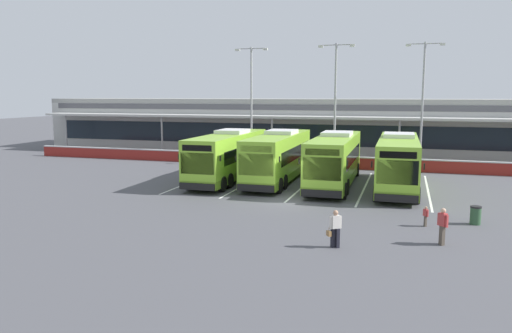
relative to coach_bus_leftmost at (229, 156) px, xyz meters
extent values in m
plane|color=#4C4C51|center=(6.05, -6.22, -1.79)|extent=(200.00, 200.00, 0.00)
cube|color=#B7B7B2|center=(6.05, 20.78, 0.96)|extent=(70.00, 10.00, 5.50)
cube|color=#19232D|center=(6.05, 15.76, 0.51)|extent=(66.00, 0.08, 2.20)
cube|color=#4C4C51|center=(6.05, 15.75, 3.36)|extent=(68.00, 0.08, 0.60)
cube|color=beige|center=(6.05, 14.28, 2.41)|extent=(67.00, 3.00, 0.24)
cube|color=gray|center=(6.05, 20.78, 3.96)|extent=(70.00, 10.00, 0.50)
cylinder|color=#999999|center=(-24.95, 13.08, 0.31)|extent=(0.20, 0.20, 4.20)
cylinder|color=#999999|center=(-12.55, 13.08, 0.31)|extent=(0.20, 0.20, 4.20)
cylinder|color=#999999|center=(-0.15, 13.08, 0.31)|extent=(0.20, 0.20, 4.20)
cylinder|color=#999999|center=(12.25, 13.08, 0.31)|extent=(0.20, 0.20, 4.20)
cube|color=maroon|center=(6.05, 8.28, -1.29)|extent=(60.00, 0.36, 1.00)
cube|color=#B2B2B2|center=(6.05, 8.28, -0.74)|extent=(60.00, 0.40, 0.10)
cube|color=#8CC633|center=(0.00, -0.04, 0.12)|extent=(2.69, 12.03, 3.19)
cube|color=olive|center=(0.00, -0.04, -1.19)|extent=(2.71, 12.05, 0.56)
cube|color=black|center=(0.00, 0.36, 0.36)|extent=(2.69, 9.63, 0.96)
cube|color=black|center=(0.07, -5.99, 0.26)|extent=(2.31, 0.13, 1.40)
cube|color=black|center=(0.07, -6.00, 1.26)|extent=(2.05, 0.10, 0.40)
cube|color=silver|center=(-0.01, 0.96, 1.85)|extent=(2.08, 2.82, 0.28)
cube|color=black|center=(0.07, -6.10, -1.24)|extent=(2.45, 0.19, 0.44)
cube|color=black|center=(1.52, -5.62, 0.61)|extent=(0.08, 0.12, 0.36)
cube|color=black|center=(-1.39, -5.65, 0.61)|extent=(0.08, 0.12, 0.36)
cylinder|color=black|center=(1.14, 4.57, -1.27)|extent=(0.33, 1.04, 1.04)
cylinder|color=black|center=(-1.25, 4.55, -1.27)|extent=(0.33, 1.04, 1.04)
cylinder|color=black|center=(1.23, -3.22, -1.27)|extent=(0.33, 1.04, 1.04)
cylinder|color=black|center=(-1.16, -3.25, -1.27)|extent=(0.33, 1.04, 1.04)
cylinder|color=black|center=(1.25, -4.62, -1.27)|extent=(0.33, 1.04, 1.04)
cylinder|color=black|center=(-1.14, -4.65, -1.27)|extent=(0.33, 1.04, 1.04)
cube|color=#8CC633|center=(3.77, 0.58, 0.12)|extent=(2.69, 12.03, 3.19)
cube|color=olive|center=(3.77, 0.58, -1.19)|extent=(2.71, 12.05, 0.56)
cube|color=black|center=(3.77, 0.98, 0.36)|extent=(2.69, 9.63, 0.96)
cube|color=black|center=(3.84, -5.37, 0.26)|extent=(2.31, 0.13, 1.40)
cube|color=black|center=(3.84, -5.38, 1.26)|extent=(2.05, 0.10, 0.40)
cube|color=silver|center=(3.76, 1.58, 1.85)|extent=(2.08, 2.82, 0.28)
cube|color=black|center=(3.84, -5.48, -1.24)|extent=(2.45, 0.19, 0.44)
cube|color=black|center=(5.29, -5.00, 0.61)|extent=(0.08, 0.12, 0.36)
cube|color=black|center=(2.38, -5.04, 0.61)|extent=(0.08, 0.12, 0.36)
cylinder|color=black|center=(4.92, 5.19, -1.27)|extent=(0.33, 1.04, 1.04)
cylinder|color=black|center=(2.53, 5.17, -1.27)|extent=(0.33, 1.04, 1.04)
cylinder|color=black|center=(5.01, -2.61, -1.27)|extent=(0.33, 1.04, 1.04)
cylinder|color=black|center=(2.62, -2.63, -1.27)|extent=(0.33, 1.04, 1.04)
cylinder|color=black|center=(5.02, -4.01, -1.27)|extent=(0.33, 1.04, 1.04)
cylinder|color=black|center=(2.63, -4.03, -1.27)|extent=(0.33, 1.04, 1.04)
cube|color=#8CC633|center=(8.07, 0.05, 0.12)|extent=(2.69, 12.03, 3.19)
cube|color=olive|center=(8.07, 0.05, -1.19)|extent=(2.71, 12.05, 0.56)
cube|color=black|center=(8.07, 0.45, 0.36)|extent=(2.69, 9.63, 0.96)
cube|color=black|center=(8.14, -5.90, 0.26)|extent=(2.31, 0.13, 1.40)
cube|color=black|center=(8.14, -5.91, 1.26)|extent=(2.05, 0.10, 0.40)
cube|color=silver|center=(8.06, 1.05, 1.85)|extent=(2.08, 2.82, 0.28)
cube|color=black|center=(8.14, -6.01, -1.24)|extent=(2.45, 0.19, 0.44)
cube|color=black|center=(9.59, -5.53, 0.61)|extent=(0.08, 0.12, 0.36)
cube|color=black|center=(6.68, -5.56, 0.61)|extent=(0.08, 0.12, 0.36)
cylinder|color=black|center=(9.21, 4.67, -1.27)|extent=(0.33, 1.04, 1.04)
cylinder|color=black|center=(6.82, 4.64, -1.27)|extent=(0.33, 1.04, 1.04)
cylinder|color=black|center=(9.30, -3.13, -1.27)|extent=(0.33, 1.04, 1.04)
cylinder|color=black|center=(6.91, -3.16, -1.27)|extent=(0.33, 1.04, 1.04)
cylinder|color=black|center=(9.32, -4.53, -1.27)|extent=(0.33, 1.04, 1.04)
cylinder|color=black|center=(6.93, -4.56, -1.27)|extent=(0.33, 1.04, 1.04)
cube|color=#8CC633|center=(12.42, -0.03, 0.12)|extent=(2.69, 12.03, 3.19)
cube|color=olive|center=(12.42, -0.03, -1.19)|extent=(2.71, 12.05, 0.56)
cube|color=black|center=(12.41, 0.37, 0.36)|extent=(2.69, 9.63, 0.96)
cube|color=black|center=(12.49, -5.98, 0.26)|extent=(2.31, 0.13, 1.40)
cube|color=black|center=(12.49, -5.99, 1.26)|extent=(2.05, 0.10, 0.40)
cube|color=silver|center=(12.41, 0.97, 1.85)|extent=(2.08, 2.82, 0.28)
cube|color=black|center=(12.49, -6.09, -1.24)|extent=(2.45, 0.19, 0.44)
cube|color=black|center=(13.94, -5.61, 0.61)|extent=(0.08, 0.12, 0.36)
cube|color=black|center=(11.03, -5.65, 0.61)|extent=(0.08, 0.12, 0.36)
cylinder|color=black|center=(13.56, 4.58, -1.27)|extent=(0.33, 1.04, 1.04)
cylinder|color=black|center=(11.17, 4.55, -1.27)|extent=(0.33, 1.04, 1.04)
cylinder|color=black|center=(13.65, -3.22, -1.27)|extent=(0.33, 1.04, 1.04)
cylinder|color=black|center=(11.26, -3.25, -1.27)|extent=(0.33, 1.04, 1.04)
cylinder|color=black|center=(13.67, -4.62, -1.27)|extent=(0.33, 1.04, 1.04)
cylinder|color=black|center=(11.28, -4.64, -1.27)|extent=(0.33, 1.04, 1.04)
cube|color=silver|center=(-2.35, -0.22, -1.78)|extent=(0.14, 13.00, 0.01)
cube|color=silver|center=(1.85, -0.22, -1.78)|extent=(0.14, 13.00, 0.01)
cube|color=silver|center=(6.05, -0.22, -1.78)|extent=(0.14, 13.00, 0.01)
cube|color=silver|center=(10.25, -0.22, -1.78)|extent=(0.14, 13.00, 0.01)
cube|color=silver|center=(14.45, -0.22, -1.78)|extent=(0.14, 13.00, 0.01)
cube|color=black|center=(10.08, -14.54, -1.37)|extent=(0.22, 0.23, 0.84)
cube|color=black|center=(10.28, -14.55, -1.37)|extent=(0.22, 0.23, 0.84)
cube|color=silver|center=(10.18, -14.54, -0.67)|extent=(0.40, 0.37, 0.56)
cube|color=silver|center=(10.00, -14.66, -0.69)|extent=(0.13, 0.13, 0.54)
cube|color=silver|center=(10.36, -14.42, -0.69)|extent=(0.13, 0.13, 0.54)
sphere|color=tan|center=(10.18, -14.54, -0.28)|extent=(0.22, 0.22, 0.22)
cube|color=olive|center=(9.93, -14.69, -1.16)|extent=(0.26, 0.30, 0.22)
cylinder|color=olive|center=(9.93, -14.69, -0.98)|extent=(0.02, 0.02, 0.16)
cube|color=#4C4238|center=(14.54, -12.70, -1.37)|extent=(0.23, 0.22, 0.84)
cube|color=#4C4238|center=(14.55, -12.90, -1.37)|extent=(0.23, 0.22, 0.84)
cube|color=#B23838|center=(14.54, -12.80, -0.67)|extent=(0.39, 0.40, 0.56)
cube|color=#B23838|center=(14.40, -12.64, -0.69)|extent=(0.13, 0.13, 0.54)
cube|color=#B23838|center=(14.69, -12.96, -0.69)|extent=(0.13, 0.13, 0.54)
sphere|color=tan|center=(14.54, -12.80, -0.28)|extent=(0.22, 0.22, 0.22)
cube|color=#4C4238|center=(13.96, -9.78, -1.53)|extent=(0.14, 0.14, 0.52)
cube|color=#4C4238|center=(13.97, -9.91, -1.53)|extent=(0.14, 0.14, 0.52)
cube|color=#B23838|center=(13.96, -9.84, -1.09)|extent=(0.24, 0.25, 0.35)
cube|color=#B23838|center=(13.87, -9.74, -1.11)|extent=(0.08, 0.08, 0.33)
cube|color=#B23838|center=(14.05, -9.95, -1.11)|extent=(0.08, 0.08, 0.33)
sphere|color=tan|center=(13.96, -9.84, -0.85)|extent=(0.14, 0.14, 0.14)
cylinder|color=#9E9EA3|center=(-1.68, 11.06, 3.71)|extent=(0.20, 0.20, 11.00)
cylinder|color=#9E9EA3|center=(-1.68, 11.06, 9.06)|extent=(2.80, 0.10, 0.10)
cube|color=silver|center=(-3.08, 11.06, 8.96)|extent=(0.44, 0.28, 0.20)
cube|color=silver|center=(-0.28, 11.06, 8.96)|extent=(0.44, 0.28, 0.20)
cylinder|color=#9E9EA3|center=(6.61, 9.99, 3.71)|extent=(0.20, 0.20, 11.00)
cylinder|color=#9E9EA3|center=(6.61, 9.99, 9.06)|extent=(2.80, 0.10, 0.10)
cube|color=silver|center=(5.21, 9.99, 8.96)|extent=(0.44, 0.28, 0.20)
cube|color=silver|center=(8.01, 9.99, 8.96)|extent=(0.44, 0.28, 0.20)
cylinder|color=#9E9EA3|center=(14.13, 11.16, 3.71)|extent=(0.20, 0.20, 11.00)
cylinder|color=#9E9EA3|center=(14.13, 11.16, 9.06)|extent=(2.80, 0.10, 0.10)
cube|color=silver|center=(12.73, 11.16, 8.96)|extent=(0.44, 0.28, 0.20)
cube|color=silver|center=(15.53, 11.16, 8.96)|extent=(0.44, 0.28, 0.20)
cylinder|color=#2D5133|center=(16.37, -8.71, -1.36)|extent=(0.52, 0.52, 0.85)
cylinder|color=black|center=(16.37, -8.71, -0.90)|extent=(0.54, 0.54, 0.08)
camera|label=1|loc=(12.88, -34.74, 4.63)|focal=34.36mm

